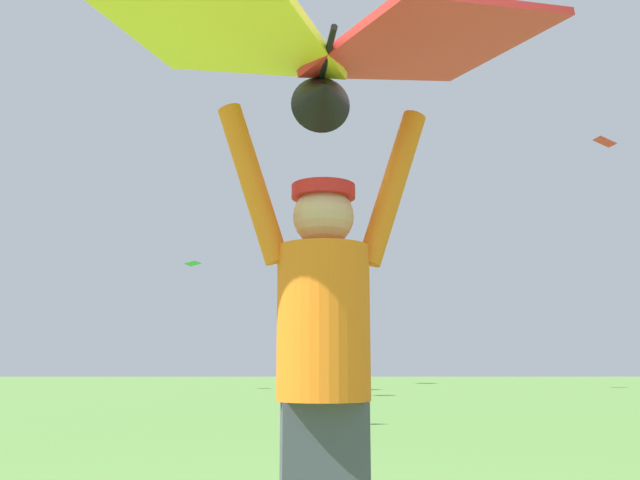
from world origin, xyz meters
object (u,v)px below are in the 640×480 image
kite_flyer_person (324,367)px  distant_kite_purple_high_left (450,57)px  held_stunt_kite (325,53)px  marker_flag (322,326)px  distant_kite_green_low_right (193,263)px  distant_kite_red_high_right (605,141)px

kite_flyer_person → distant_kite_purple_high_left: distant_kite_purple_high_left is taller
held_stunt_kite → marker_flag: size_ratio=1.01×
marker_flag → distant_kite_green_low_right: bearing=107.4°
kite_flyer_person → distant_kite_purple_high_left: size_ratio=2.54×
held_stunt_kite → marker_flag: (0.08, 8.48, -0.53)m
distant_kite_purple_high_left → marker_flag: (-5.62, -15.50, -12.34)m
kite_flyer_person → distant_kite_red_high_right: 21.75m
kite_flyer_person → distant_kite_green_low_right: bearing=101.6°
held_stunt_kite → marker_flag: 8.50m
distant_kite_purple_high_left → distant_kite_red_high_right: bearing=-56.7°
distant_kite_green_low_right → distant_kite_red_high_right: distant_kite_red_high_right is taller
distant_kite_red_high_right → distant_kite_purple_high_left: distant_kite_purple_high_left is taller
held_stunt_kite → distant_kite_green_low_right: size_ratio=2.49×
distant_kite_red_high_right → distant_kite_purple_high_left: (-3.75, 5.71, 5.75)m
distant_kite_red_high_right → distant_kite_green_low_right: bearing=154.5°
held_stunt_kite → distant_kite_purple_high_left: (5.69, 23.98, 11.81)m
distant_kite_green_low_right → marker_flag: size_ratio=0.40×
distant_kite_red_high_right → distant_kite_purple_high_left: bearing=123.3°
kite_flyer_person → held_stunt_kite: held_stunt_kite is taller
kite_flyer_person → distant_kite_red_high_right: size_ratio=2.25×
distant_kite_red_high_right → marker_flag: 15.07m
distant_kite_green_low_right → distant_kite_red_high_right: 16.47m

